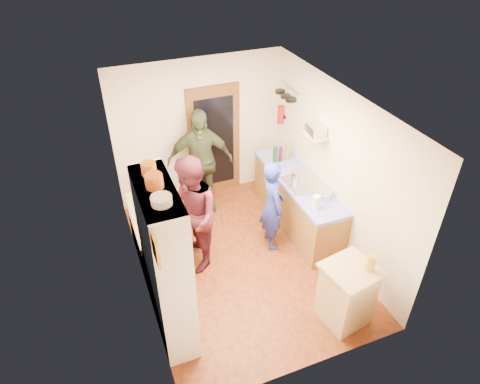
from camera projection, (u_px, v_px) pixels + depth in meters
floor at (242, 260)px, 6.70m from camera, size 3.00×4.00×0.02m
ceiling at (243, 104)px, 5.20m from camera, size 3.00×4.00×0.02m
wall_back at (200, 131)px, 7.48m from camera, size 3.00×0.02×2.60m
wall_front at (315, 295)px, 4.42m from camera, size 3.00×0.02×2.60m
wall_left at (134, 217)px, 5.49m from camera, size 0.02×4.00×2.60m
wall_right at (336, 171)px, 6.41m from camera, size 0.02×4.00×2.60m
door_frame at (214, 142)px, 7.67m from camera, size 0.95×0.06×2.10m
door_glass at (215, 143)px, 7.64m from camera, size 0.70×0.02×1.70m
hutch_body at (166, 265)px, 5.06m from camera, size 0.40×1.20×2.20m
hutch_top_shelf at (156, 190)px, 4.44m from camera, size 0.40×1.14×0.04m
plate_stack at (161, 200)px, 4.19m from camera, size 0.21×0.21×0.09m
orange_pot_a at (154, 181)px, 4.41m from camera, size 0.19×0.19×0.15m
orange_pot_b at (149, 169)px, 4.61m from camera, size 0.16×0.16×0.14m
left_counter_base at (157, 240)px, 6.43m from camera, size 0.60×1.40×0.85m
left_counter_top at (154, 217)px, 6.17m from camera, size 0.64×1.44×0.05m
toaster at (162, 226)px, 5.83m from camera, size 0.25×0.17×0.18m
kettle at (152, 219)px, 5.96m from camera, size 0.15×0.15×0.16m
orange_bowl at (155, 203)px, 6.33m from camera, size 0.23×0.23×0.09m
chopping_board at (147, 195)px, 6.56m from camera, size 0.33×0.27×0.02m
right_counter_base at (297, 204)px, 7.20m from camera, size 0.60×2.20×0.84m
right_counter_top at (299, 182)px, 6.94m from camera, size 0.62×2.22×0.06m
hob at (303, 183)px, 6.81m from camera, size 0.55×0.58×0.04m
pot_on_hob at (298, 175)px, 6.84m from camera, size 0.20×0.20×0.13m
bottle_a at (275, 156)px, 7.26m from camera, size 0.10×0.10×0.31m
bottle_b at (281, 154)px, 7.35m from camera, size 0.08×0.08×0.25m
bottle_c at (288, 151)px, 7.37m from camera, size 0.10×0.10×0.32m
paper_towel at (316, 202)px, 6.22m from camera, size 0.13×0.13×0.23m
mixing_bowl at (323, 195)px, 6.50m from camera, size 0.32×0.32×0.10m
island_base at (346, 295)px, 5.54m from camera, size 0.63×0.63×0.86m
island_top at (351, 270)px, 5.28m from camera, size 0.72×0.72×0.05m
cutting_board at (346, 269)px, 5.29m from camera, size 0.39×0.33×0.02m
oil_jar at (371, 263)px, 5.19m from camera, size 0.13×0.13×0.23m
pan_rail at (290, 88)px, 7.12m from camera, size 0.02×0.65×0.02m
pan_hang_a at (291, 100)px, 7.05m from camera, size 0.18×0.18×0.05m
pan_hang_b at (285, 96)px, 7.21m from camera, size 0.16×0.16×0.05m
pan_hang_c at (280, 92)px, 7.36m from camera, size 0.17×0.17×0.05m
wall_shelf at (315, 135)px, 6.48m from camera, size 0.26×0.42×0.03m
radio at (316, 130)px, 6.43m from camera, size 0.25×0.32×0.15m
ext_bracket at (283, 117)px, 7.60m from camera, size 0.06×0.10×0.04m
fire_extinguisher at (280, 115)px, 7.56m from camera, size 0.11×0.11×0.32m
picture_frame at (156, 249)px, 3.89m from camera, size 0.03×0.25×0.30m
person_hob at (275, 206)px, 6.58m from camera, size 0.43×0.59×1.53m
person_left at (193, 213)px, 6.17m from camera, size 0.70×0.90×1.84m
person_back at (201, 162)px, 7.28m from camera, size 1.20×0.71×1.92m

